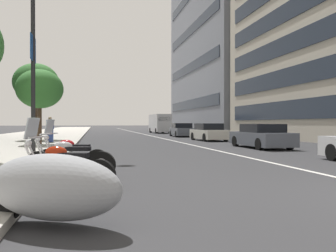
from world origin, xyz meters
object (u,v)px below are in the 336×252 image
delivery_van_ahead (160,123)px  car_mid_block_traffic (209,132)px  motorcycle_under_tarp (51,187)px  car_following_behind (261,137)px  motorcycle_by_sign_pole (62,169)px  pedestrian_on_plaza (50,129)px  motorcycle_nearest_camera (71,156)px  street_lamp_with_banners (42,36)px  car_approaching_light (182,130)px  motorcycle_mid_row (69,161)px  street_tree_far_plaza (36,83)px  street_tree_near_plaza_corner (40,89)px

delivery_van_ahead → car_mid_block_traffic: bearing=177.8°
motorcycle_under_tarp → car_following_behind: (12.64, -9.58, 0.10)m
motorcycle_by_sign_pole → pedestrian_on_plaza: size_ratio=1.26×
motorcycle_nearest_camera → street_lamp_with_banners: size_ratio=0.24×
motorcycle_by_sign_pole → car_approaching_light: bearing=-89.3°
car_following_behind → pedestrian_on_plaza: (5.59, 11.79, 0.35)m
car_mid_block_traffic → motorcycle_mid_row: bearing=148.3°
car_approaching_light → delivery_van_ahead: bearing=1.8°
motorcycle_nearest_camera → pedestrian_on_plaza: (12.93, 2.11, 0.54)m
motorcycle_under_tarp → street_lamp_with_banners: size_ratio=0.25×
motorcycle_nearest_camera → car_mid_block_traffic: (15.54, -9.46, 0.20)m
street_lamp_with_banners → pedestrian_on_plaza: 8.40m
motorcycle_nearest_camera → street_tree_far_plaza: street_tree_far_plaza is taller
motorcycle_nearest_camera → delivery_van_ahead: delivery_van_ahead is taller
car_following_behind → pedestrian_on_plaza: size_ratio=2.70×
car_mid_block_traffic → delivery_van_ahead: (20.87, -0.06, 0.74)m
car_approaching_light → car_following_behind: bearing=-176.6°
car_mid_block_traffic → pedestrian_on_plaza: size_ratio=2.56×
street_tree_far_plaza → street_tree_near_plaza_corner: bearing=-169.2°
motorcycle_mid_row → car_following_behind: car_following_behind is taller
car_mid_block_traffic → street_tree_near_plaza_corner: street_tree_near_plaza_corner is taller
motorcycle_under_tarp → car_mid_block_traffic: 22.85m
motorcycle_under_tarp → pedestrian_on_plaza: (18.23, 2.21, 0.45)m
motorcycle_under_tarp → motorcycle_nearest_camera: motorcycle_nearest_camera is taller
car_approaching_light → pedestrian_on_plaza: bearing=135.5°
motorcycle_under_tarp → motorcycle_mid_row: (4.02, 0.05, -0.10)m
motorcycle_by_sign_pole → motorcycle_mid_row: (1.53, -0.03, -0.01)m
motorcycle_under_tarp → street_tree_near_plaza_corner: size_ratio=0.49×
motorcycle_under_tarp → delivery_van_ahead: (41.72, -9.42, 0.85)m
delivery_van_ahead → street_lamp_with_banners: size_ratio=0.70×
motorcycle_by_sign_pole → pedestrian_on_plaza: 15.89m
car_mid_block_traffic → street_tree_far_plaza: 13.73m
car_approaching_light → street_tree_far_plaza: 15.01m
car_following_behind → pedestrian_on_plaza: pedestrian_on_plaza is taller
car_following_behind → street_lamp_with_banners: bearing=97.8°
motorcycle_mid_row → street_tree_near_plaza_corner: 13.07m
motorcycle_nearest_camera → car_following_behind: (7.33, -9.68, 0.19)m
delivery_van_ahead → pedestrian_on_plaza: size_ratio=3.57×
motorcycle_nearest_camera → car_following_behind: 12.15m
motorcycle_mid_row → car_mid_block_traffic: size_ratio=0.53×
motorcycle_mid_row → car_approaching_light: size_ratio=0.48×
street_tree_far_plaza → motorcycle_mid_row: bearing=-168.8°
street_tree_near_plaza_corner → motorcycle_under_tarp: bearing=-171.1°
delivery_van_ahead → street_lamp_with_banners: bearing=158.2°
motorcycle_under_tarp → car_following_behind: bearing=-95.7°
motorcycle_by_sign_pole → pedestrian_on_plaza: (15.74, 2.13, 0.53)m
delivery_van_ahead → motorcycle_nearest_camera: bearing=163.3°
motorcycle_by_sign_pole → street_tree_far_plaza: (20.05, 3.64, 3.99)m
motorcycle_mid_row → street_tree_far_plaza: size_ratio=0.39×
car_following_behind → motorcycle_mid_row: bearing=131.2°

